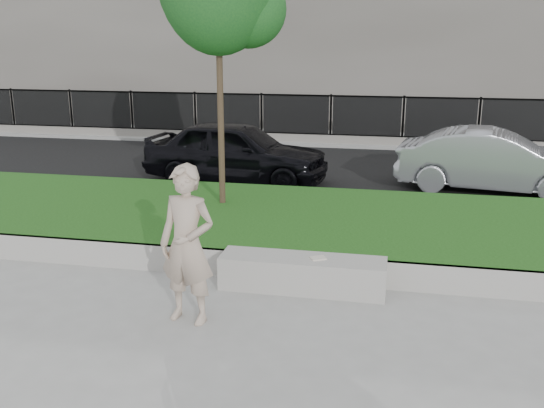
% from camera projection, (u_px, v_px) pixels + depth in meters
% --- Properties ---
extents(ground, '(90.00, 90.00, 0.00)m').
position_uv_depth(ground, '(272.00, 313.00, 7.56)').
color(ground, gray).
rests_on(ground, ground).
extents(grass_bank, '(34.00, 4.00, 0.40)m').
position_uv_depth(grass_bank, '(307.00, 226.00, 10.34)').
color(grass_bank, '#11380E').
rests_on(grass_bank, ground).
extents(grass_kerb, '(34.00, 0.08, 0.40)m').
position_uv_depth(grass_kerb, '(287.00, 268.00, 8.49)').
color(grass_kerb, '#99968F').
rests_on(grass_kerb, ground).
extents(street, '(34.00, 7.00, 0.04)m').
position_uv_depth(street, '(338.00, 170.00, 15.58)').
color(street, black).
rests_on(street, ground).
extents(far_pavement, '(34.00, 3.00, 0.12)m').
position_uv_depth(far_pavement, '(352.00, 140.00, 19.82)').
color(far_pavement, gray).
rests_on(far_pavement, ground).
extents(iron_fence, '(32.00, 0.30, 1.50)m').
position_uv_depth(iron_fence, '(350.00, 130.00, 18.74)').
color(iron_fence, slate).
rests_on(iron_fence, far_pavement).
extents(stone_bench, '(2.24, 0.56, 0.46)m').
position_uv_depth(stone_bench, '(302.00, 273.00, 8.20)').
color(stone_bench, '#99968F').
rests_on(stone_bench, ground).
extents(man, '(0.77, 0.58, 1.93)m').
position_uv_depth(man, '(187.00, 245.00, 7.12)').
color(man, '#BAA48F').
rests_on(man, ground).
extents(book, '(0.25, 0.22, 0.02)m').
position_uv_depth(book, '(318.00, 258.00, 8.09)').
color(book, beige).
rests_on(book, stone_bench).
extents(car_dark, '(4.40, 2.13, 1.45)m').
position_uv_depth(car_dark, '(236.00, 152.00, 13.96)').
color(car_dark, black).
rests_on(car_dark, street).
extents(car_silver, '(4.29, 2.04, 1.36)m').
position_uv_depth(car_silver, '(494.00, 161.00, 13.13)').
color(car_silver, '#96989E').
rests_on(car_silver, street).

